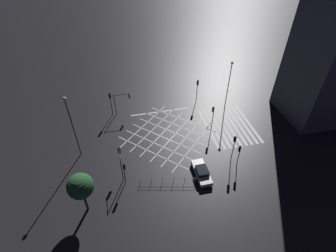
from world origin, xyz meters
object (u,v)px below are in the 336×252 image
(traffic_light_median_south, at_px, (213,114))
(waiting_car, at_px, (202,172))
(traffic_light_sw_cross, at_px, (239,151))
(street_lamp_east, at_px, (71,119))
(traffic_light_ne_main, at_px, (110,100))
(street_tree_near, at_px, (80,186))
(traffic_light_sw_main, at_px, (234,143))
(street_lamp_west, at_px, (229,79))
(traffic_light_ne_cross, at_px, (123,99))
(traffic_light_nw_cross, at_px, (124,169))
(traffic_light_se_main, at_px, (197,86))
(traffic_light_nw_main, at_px, (120,158))

(traffic_light_median_south, distance_m, waiting_car, 10.45)
(traffic_light_sw_cross, relative_size, street_lamp_east, 0.35)
(traffic_light_ne_main, relative_size, street_tree_near, 0.75)
(traffic_light_sw_main, relative_size, street_lamp_east, 0.45)
(traffic_light_sw_main, bearing_deg, street_tree_near, 100.37)
(traffic_light_sw_main, height_order, street_lamp_west, street_lamp_west)
(waiting_car, bearing_deg, traffic_light_ne_cross, 28.21)
(traffic_light_ne_cross, distance_m, street_lamp_east, 12.04)
(street_lamp_east, relative_size, street_lamp_west, 1.14)
(traffic_light_sw_cross, xyz_separation_m, street_tree_near, (-2.72, 20.79, 1.89))
(traffic_light_nw_cross, xyz_separation_m, traffic_light_median_south, (7.84, -14.88, 0.61))
(traffic_light_sw_cross, xyz_separation_m, traffic_light_sw_main, (1.00, 0.44, 0.68))
(traffic_light_sw_cross, bearing_deg, street_lamp_west, -105.84)
(traffic_light_sw_cross, relative_size, traffic_light_se_main, 0.79)
(traffic_light_sw_cross, height_order, waiting_car, traffic_light_sw_cross)
(traffic_light_ne_cross, relative_size, street_lamp_east, 0.40)
(street_lamp_east, bearing_deg, traffic_light_ne_main, -31.39)
(traffic_light_median_south, height_order, street_lamp_east, street_lamp_east)
(traffic_light_median_south, xyz_separation_m, street_lamp_west, (5.48, -4.75, 2.55))
(traffic_light_ne_main, height_order, street_tree_near, street_tree_near)
(traffic_light_nw_cross, xyz_separation_m, traffic_light_se_main, (16.16, -14.99, 0.63))
(waiting_car, bearing_deg, traffic_light_nw_cross, 83.58)
(traffic_light_se_main, distance_m, street_tree_near, 27.79)
(traffic_light_sw_main, relative_size, traffic_light_se_main, 1.01)
(traffic_light_ne_cross, xyz_separation_m, traffic_light_ne_main, (-0.09, 2.10, 0.23))
(traffic_light_median_south, bearing_deg, traffic_light_nw_cross, 27.79)
(traffic_light_sw_cross, distance_m, traffic_light_nw_cross, 15.76)
(traffic_light_ne_cross, relative_size, traffic_light_se_main, 0.90)
(traffic_light_sw_main, relative_size, waiting_car, 1.01)
(traffic_light_ne_cross, bearing_deg, traffic_light_median_south, -29.34)
(traffic_light_nw_main, relative_size, street_lamp_east, 0.41)
(traffic_light_se_main, bearing_deg, traffic_light_nw_cross, -42.85)
(traffic_light_nw_cross, bearing_deg, street_tree_near, -148.64)
(street_lamp_east, distance_m, waiting_car, 19.11)
(traffic_light_ne_main, height_order, street_lamp_west, street_lamp_west)
(traffic_light_ne_cross, xyz_separation_m, traffic_light_se_main, (0.69, -13.69, 0.21))
(traffic_light_sw_main, bearing_deg, traffic_light_se_main, 1.19)
(traffic_light_ne_cross, bearing_deg, waiting_car, -61.79)
(traffic_light_ne_cross, xyz_separation_m, waiting_car, (-16.63, -8.92, -2.40))
(traffic_light_ne_cross, xyz_separation_m, street_lamp_west, (-2.15, -18.33, 2.74))
(traffic_light_nw_cross, distance_m, traffic_light_ne_main, 15.42)
(traffic_light_ne_main, relative_size, street_lamp_east, 0.44)
(traffic_light_nw_main, relative_size, waiting_car, 0.92)
(traffic_light_nw_cross, height_order, street_lamp_east, street_lamp_east)
(traffic_light_ne_main, xyz_separation_m, street_lamp_west, (-2.06, -20.43, 2.52))
(traffic_light_ne_main, xyz_separation_m, street_lamp_east, (-8.67, 5.29, 3.47))
(traffic_light_ne_main, xyz_separation_m, street_tree_near, (-18.46, 4.24, 1.23))
(traffic_light_median_south, xyz_separation_m, waiting_car, (-8.99, 4.66, -2.59))
(traffic_light_sw_cross, height_order, street_lamp_east, street_lamp_east)
(traffic_light_median_south, bearing_deg, traffic_light_ne_main, -25.70)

